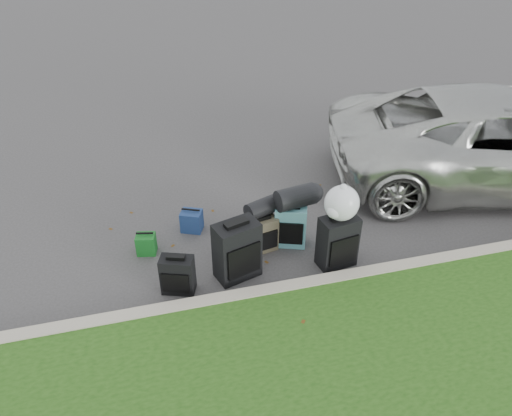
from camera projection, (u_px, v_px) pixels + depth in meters
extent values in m
plane|color=#383535|center=(266.00, 246.00, 7.15)|extent=(120.00, 120.00, 0.00)
cube|color=#9E937F|center=(288.00, 289.00, 6.30)|extent=(120.00, 0.18, 0.15)
imported|color=#B7B7B2|center=(502.00, 140.00, 8.24)|extent=(6.11, 3.93, 1.57)
cube|color=black|center=(178.00, 275.00, 6.26)|extent=(0.47, 0.35, 0.52)
cube|color=black|center=(237.00, 251.00, 6.42)|extent=(0.64, 0.49, 0.82)
cube|color=#393425|center=(263.00, 234.00, 6.96)|extent=(0.42, 0.31, 0.52)
cube|color=teal|center=(291.00, 226.00, 7.03)|extent=(0.50, 0.40, 0.63)
cube|color=black|center=(338.00, 242.00, 6.63)|extent=(0.54, 0.37, 0.75)
cube|color=#15611E|center=(146.00, 244.00, 6.95)|extent=(0.30, 0.26, 0.30)
cube|color=navy|center=(192.00, 221.00, 7.39)|extent=(0.37, 0.34, 0.32)
cylinder|color=black|center=(262.00, 208.00, 6.82)|extent=(0.52, 0.40, 0.25)
cylinder|color=black|center=(296.00, 197.00, 6.79)|extent=(0.59, 0.40, 0.31)
sphere|color=white|center=(342.00, 203.00, 6.32)|extent=(0.45, 0.45, 0.45)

